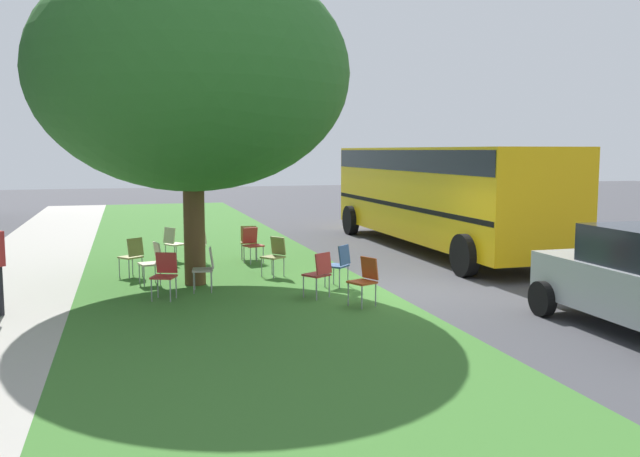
% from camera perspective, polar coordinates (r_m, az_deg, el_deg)
% --- Properties ---
extents(ground, '(80.00, 80.00, 0.00)m').
position_cam_1_polar(ground, '(13.96, 6.25, -5.06)').
color(ground, '#424247').
extents(grass_verge, '(48.00, 6.00, 0.01)m').
position_cam_1_polar(grass_verge, '(13.11, -6.88, -5.82)').
color(grass_verge, '#3D752D').
rests_on(grass_verge, ground).
extents(street_tree, '(6.46, 6.46, 6.74)m').
position_cam_1_polar(street_tree, '(14.42, -10.74, 12.57)').
color(street_tree, brown).
rests_on(street_tree, ground).
extents(chair_0, '(0.49, 0.48, 0.88)m').
position_cam_1_polar(chair_0, '(17.63, -5.99, -0.92)').
color(chair_0, olive).
rests_on(chair_0, ground).
extents(chair_1, '(0.58, 0.58, 0.88)m').
position_cam_1_polar(chair_1, '(15.66, -15.42, -2.06)').
color(chair_1, olive).
rests_on(chair_1, ground).
extents(chair_2, '(0.58, 0.58, 0.88)m').
position_cam_1_polar(chair_2, '(17.54, -12.21, -1.07)').
color(chair_2, beige).
rests_on(chair_2, ground).
extents(chair_3, '(0.54, 0.55, 0.88)m').
position_cam_1_polar(chair_3, '(12.35, 3.79, -4.11)').
color(chair_3, '#C64C1E').
rests_on(chair_3, ground).
extents(chair_4, '(0.53, 0.52, 0.88)m').
position_cam_1_polar(chair_4, '(17.09, -5.70, -1.15)').
color(chair_4, '#B7332D').
rests_on(chair_4, ground).
extents(chair_5, '(0.58, 0.58, 0.88)m').
position_cam_1_polar(chair_5, '(15.22, -3.80, -2.08)').
color(chair_5, olive).
rests_on(chair_5, ground).
extents(chair_6, '(0.59, 0.59, 0.88)m').
position_cam_1_polar(chair_6, '(13.98, 1.66, -2.85)').
color(chair_6, '#335184').
rests_on(chair_6, ground).
extents(chair_7, '(0.55, 0.54, 0.88)m').
position_cam_1_polar(chair_7, '(13.19, -12.86, -3.58)').
color(chair_7, '#B7332D').
rests_on(chair_7, ground).
extents(chair_8, '(0.50, 0.51, 0.88)m').
position_cam_1_polar(chair_8, '(14.71, -13.82, -2.56)').
color(chair_8, beige).
rests_on(chair_8, ground).
extents(chair_9, '(0.57, 0.57, 0.88)m').
position_cam_1_polar(chair_9, '(12.95, -0.07, -3.60)').
color(chair_9, '#B7332D').
rests_on(chair_9, ground).
extents(chair_10, '(0.47, 0.48, 0.88)m').
position_cam_1_polar(chair_10, '(13.73, -9.50, -3.10)').
color(chair_10, '#ADA393').
rests_on(chair_10, ground).
extents(chair_11, '(0.53, 0.53, 0.88)m').
position_cam_1_polar(chair_11, '(17.17, -10.07, -1.18)').
color(chair_11, beige).
rests_on(chair_11, ground).
extents(school_bus, '(10.40, 2.80, 2.88)m').
position_cam_1_polar(school_bus, '(19.48, 9.88, 3.39)').
color(school_bus, yellow).
rests_on(school_bus, ground).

